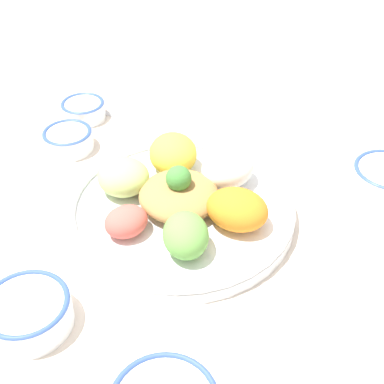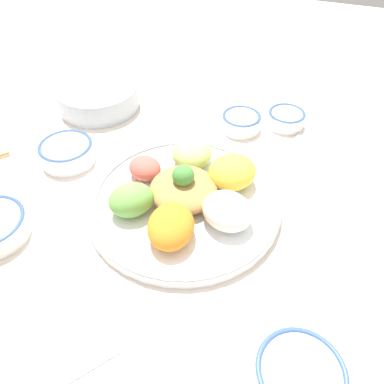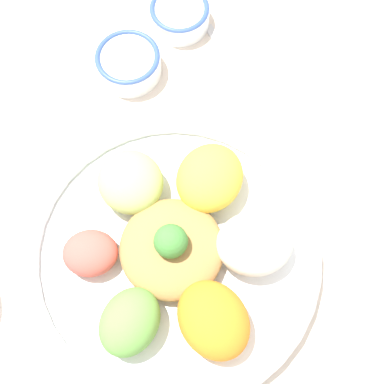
{
  "view_description": "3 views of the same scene",
  "coord_description": "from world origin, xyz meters",
  "px_view_note": "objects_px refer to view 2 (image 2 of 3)",
  "views": [
    {
      "loc": [
        -0.52,
        -0.39,
        0.56
      ],
      "look_at": [
        -0.0,
        -0.05,
        0.05
      ],
      "focal_mm": 50.0,
      "sensor_mm": 36.0,
      "label": 1
    },
    {
      "loc": [
        0.16,
        -0.48,
        0.51
      ],
      "look_at": [
        -0.0,
        -0.02,
        0.02
      ],
      "focal_mm": 35.0,
      "sensor_mm": 36.0,
      "label": 2
    },
    {
      "loc": [
        -0.05,
        -0.18,
        0.65
      ],
      "look_at": [
        0.03,
        0.02,
        0.07
      ],
      "focal_mm": 50.0,
      "sensor_mm": 36.0,
      "label": 3
    }
  ],
  "objects_px": {
    "sauce_bowl_red": "(67,152)",
    "sauce_bowl_far": "(299,376)",
    "rice_bowl_plain": "(241,121)",
    "serving_spoon_extra": "(298,153)",
    "salad_platter": "(186,195)",
    "rice_bowl_blue": "(286,118)",
    "side_serving_bowl": "(98,96)"
  },
  "relations": [
    {
      "from": "sauce_bowl_red",
      "to": "sauce_bowl_far",
      "type": "xyz_separation_m",
      "value": [
        0.52,
        -0.29,
        0.0
      ]
    },
    {
      "from": "sauce_bowl_red",
      "to": "rice_bowl_plain",
      "type": "xyz_separation_m",
      "value": [
        0.31,
        0.23,
        -0.0
      ]
    },
    {
      "from": "rice_bowl_plain",
      "to": "serving_spoon_extra",
      "type": "xyz_separation_m",
      "value": [
        0.14,
        -0.05,
        -0.02
      ]
    },
    {
      "from": "salad_platter",
      "to": "rice_bowl_blue",
      "type": "distance_m",
      "value": 0.35
    },
    {
      "from": "rice_bowl_plain",
      "to": "side_serving_bowl",
      "type": "xyz_separation_m",
      "value": [
        -0.36,
        -0.03,
        0.01
      ]
    },
    {
      "from": "sauce_bowl_red",
      "to": "side_serving_bowl",
      "type": "xyz_separation_m",
      "value": [
        -0.04,
        0.21,
        0.01
      ]
    },
    {
      "from": "rice_bowl_blue",
      "to": "rice_bowl_plain",
      "type": "height_order",
      "value": "rice_bowl_plain"
    },
    {
      "from": "rice_bowl_blue",
      "to": "rice_bowl_plain",
      "type": "distance_m",
      "value": 0.11
    },
    {
      "from": "rice_bowl_blue",
      "to": "sauce_bowl_red",
      "type": "bearing_deg",
      "value": -145.18
    },
    {
      "from": "rice_bowl_blue",
      "to": "side_serving_bowl",
      "type": "xyz_separation_m",
      "value": [
        -0.45,
        -0.08,
        0.01
      ]
    },
    {
      "from": "rice_bowl_blue",
      "to": "serving_spoon_extra",
      "type": "xyz_separation_m",
      "value": [
        0.04,
        -0.1,
        -0.02
      ]
    },
    {
      "from": "sauce_bowl_far",
      "to": "side_serving_bowl",
      "type": "relative_size",
      "value": 0.58
    },
    {
      "from": "rice_bowl_blue",
      "to": "rice_bowl_plain",
      "type": "bearing_deg",
      "value": -151.81
    },
    {
      "from": "salad_platter",
      "to": "sauce_bowl_far",
      "type": "distance_m",
      "value": 0.34
    },
    {
      "from": "sauce_bowl_red",
      "to": "serving_spoon_extra",
      "type": "height_order",
      "value": "sauce_bowl_red"
    },
    {
      "from": "rice_bowl_plain",
      "to": "serving_spoon_extra",
      "type": "bearing_deg",
      "value": -18.84
    },
    {
      "from": "serving_spoon_extra",
      "to": "sauce_bowl_red",
      "type": "bearing_deg",
      "value": 105.42
    },
    {
      "from": "rice_bowl_plain",
      "to": "sauce_bowl_far",
      "type": "bearing_deg",
      "value": -68.4
    },
    {
      "from": "salad_platter",
      "to": "sauce_bowl_far",
      "type": "bearing_deg",
      "value": -45.64
    },
    {
      "from": "rice_bowl_plain",
      "to": "sauce_bowl_far",
      "type": "distance_m",
      "value": 0.56
    },
    {
      "from": "sauce_bowl_far",
      "to": "rice_bowl_plain",
      "type": "bearing_deg",
      "value": 111.6
    },
    {
      "from": "rice_bowl_blue",
      "to": "sauce_bowl_far",
      "type": "distance_m",
      "value": 0.58
    },
    {
      "from": "sauce_bowl_red",
      "to": "serving_spoon_extra",
      "type": "relative_size",
      "value": 0.87
    },
    {
      "from": "salad_platter",
      "to": "sauce_bowl_red",
      "type": "height_order",
      "value": "salad_platter"
    },
    {
      "from": "sauce_bowl_red",
      "to": "rice_bowl_plain",
      "type": "height_order",
      "value": "sauce_bowl_red"
    },
    {
      "from": "sauce_bowl_red",
      "to": "rice_bowl_plain",
      "type": "relative_size",
      "value": 1.24
    },
    {
      "from": "salad_platter",
      "to": "sauce_bowl_far",
      "type": "xyz_separation_m",
      "value": [
        0.24,
        -0.25,
        -0.0
      ]
    },
    {
      "from": "sauce_bowl_far",
      "to": "serving_spoon_extra",
      "type": "distance_m",
      "value": 0.48
    },
    {
      "from": "serving_spoon_extra",
      "to": "rice_bowl_plain",
      "type": "bearing_deg",
      "value": 64.35
    },
    {
      "from": "salad_platter",
      "to": "side_serving_bowl",
      "type": "relative_size",
      "value": 1.83
    },
    {
      "from": "side_serving_bowl",
      "to": "serving_spoon_extra",
      "type": "xyz_separation_m",
      "value": [
        0.5,
        -0.02,
        -0.03
      ]
    },
    {
      "from": "sauce_bowl_red",
      "to": "sauce_bowl_far",
      "type": "distance_m",
      "value": 0.59
    }
  ]
}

